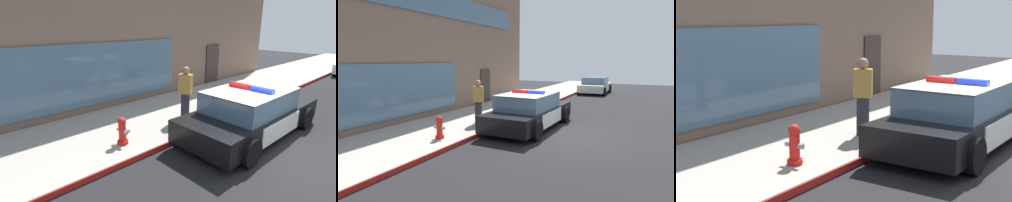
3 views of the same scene
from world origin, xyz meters
TOP-DOWN VIEW (x-y plane):
  - ground at (0.00, 0.00)m, footprint 48.00×48.00m
  - sidewalk at (0.00, 4.13)m, footprint 48.00×3.54m
  - curb_red_paint at (0.00, 2.34)m, footprint 28.80×0.04m
  - storefront_building at (-2.80, 10.89)m, footprint 24.57×9.98m
  - police_cruiser at (0.36, 1.31)m, footprint 4.88×2.17m
  - fire_hydrant at (-2.84, 3.08)m, footprint 0.34×0.39m
  - pedestrian_on_sidewalk at (-0.36, 3.21)m, footprint 0.41×0.47m

SIDE VIEW (x-z plane):
  - ground at x=0.00m, z-range 0.00..0.00m
  - sidewalk at x=0.00m, z-range 0.00..0.15m
  - curb_red_paint at x=0.00m, z-range 0.01..0.14m
  - fire_hydrant at x=-2.84m, z-range 0.14..0.86m
  - police_cruiser at x=0.36m, z-range -0.07..1.43m
  - pedestrian_on_sidewalk at x=-0.36m, z-range 0.16..1.87m
  - storefront_building at x=-2.80m, z-range 0.00..7.19m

